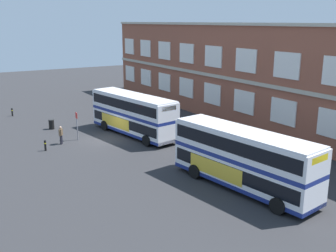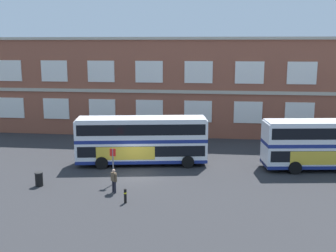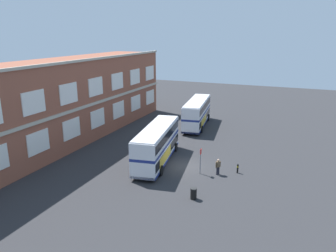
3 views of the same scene
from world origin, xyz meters
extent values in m
plane|color=#2B2B2D|center=(0.00, 2.00, 0.00)|extent=(120.00, 120.00, 0.00)
cube|color=brown|center=(-1.26, 18.00, 5.31)|extent=(48.21, 8.00, 10.61)
cube|color=#B2A893|center=(-1.26, 13.92, 5.09)|extent=(48.21, 0.16, 0.36)
cube|color=#B2A893|center=(-1.26, 13.95, 10.76)|extent=(48.21, 0.28, 0.30)
cube|color=silver|center=(-6.62, 13.94, 2.97)|extent=(3.00, 0.12, 2.34)
cube|color=silver|center=(-1.26, 13.94, 2.97)|extent=(3.00, 0.12, 2.34)
cube|color=silver|center=(4.10, 13.94, 2.97)|extent=(3.00, 0.12, 2.34)
cube|color=silver|center=(9.45, 13.94, 2.97)|extent=(3.00, 0.12, 2.34)
cube|color=silver|center=(14.81, 13.94, 2.97)|extent=(3.00, 0.12, 2.34)
cube|color=silver|center=(20.17, 13.94, 2.97)|extent=(3.00, 0.12, 2.34)
cube|color=silver|center=(-6.62, 13.94, 7.22)|extent=(3.00, 0.12, 2.34)
cube|color=silver|center=(-1.26, 13.94, 7.22)|extent=(3.00, 0.12, 2.34)
cube|color=silver|center=(4.10, 13.94, 7.22)|extent=(3.00, 0.12, 2.34)
cube|color=silver|center=(9.45, 13.94, 7.22)|extent=(3.00, 0.12, 2.34)
cube|color=silver|center=(14.81, 13.94, 7.22)|extent=(3.00, 0.12, 2.34)
cube|color=silver|center=(20.17, 13.94, 7.22)|extent=(3.00, 0.12, 2.34)
cube|color=silver|center=(-0.14, 3.27, 1.23)|extent=(11.27, 4.32, 1.75)
cube|color=black|center=(-0.14, 3.27, 1.44)|extent=(10.84, 4.29, 0.90)
cube|color=navy|center=(-0.14, 3.27, 2.25)|extent=(11.27, 4.32, 0.30)
cube|color=silver|center=(-0.14, 3.27, 3.17)|extent=(11.27, 4.32, 1.55)
cube|color=black|center=(-0.14, 3.27, 3.25)|extent=(10.84, 4.29, 0.90)
cube|color=navy|center=(-0.14, 3.27, 0.49)|extent=(11.27, 4.34, 0.28)
cube|color=silver|center=(-0.14, 3.27, 4.01)|extent=(11.04, 4.19, 0.12)
cube|color=gold|center=(-1.23, 1.78, 1.31)|extent=(4.78, 0.83, 1.10)
cube|color=yellow|center=(5.26, 4.17, 3.60)|extent=(0.33, 1.64, 0.40)
cylinder|color=black|center=(3.87, 2.65, 0.52)|extent=(1.08, 0.49, 1.04)
cylinder|color=black|center=(3.45, 5.16, 0.52)|extent=(1.08, 0.49, 1.04)
cylinder|color=black|center=(-3.18, 1.47, 0.52)|extent=(1.08, 0.49, 1.04)
cylinder|color=black|center=(-3.60, 3.98, 0.52)|extent=(1.08, 0.49, 1.04)
cube|color=silver|center=(15.53, 3.72, 1.23)|extent=(11.25, 4.06, 1.75)
cube|color=black|center=(15.53, 3.72, 1.44)|extent=(10.82, 4.04, 0.90)
cube|color=navy|center=(15.53, 3.72, 2.25)|extent=(11.25, 4.06, 0.30)
cube|color=silver|center=(15.53, 3.72, 3.17)|extent=(11.25, 4.06, 1.55)
cube|color=black|center=(15.53, 3.72, 3.25)|extent=(10.82, 4.04, 0.90)
cube|color=navy|center=(15.53, 3.72, 0.49)|extent=(11.25, 4.08, 0.28)
cube|color=silver|center=(15.53, 3.72, 4.01)|extent=(11.02, 3.93, 0.12)
cube|color=gold|center=(14.41, 2.26, 1.31)|extent=(4.80, 0.71, 1.10)
cube|color=yellow|center=(20.95, 4.48, 3.60)|extent=(0.29, 1.65, 0.40)
cylinder|color=black|center=(19.52, 2.99, 0.52)|extent=(1.07, 0.46, 1.04)
cylinder|color=black|center=(19.17, 5.52, 0.52)|extent=(1.07, 0.46, 1.04)
cylinder|color=black|center=(12.44, 1.99, 0.52)|extent=(1.07, 0.46, 1.04)
cylinder|color=black|center=(12.09, 4.52, 0.52)|extent=(1.07, 0.46, 1.04)
cylinder|color=black|center=(-0.86, -3.78, 0.42)|extent=(0.23, 0.23, 0.85)
cylinder|color=black|center=(-0.70, -3.91, 0.42)|extent=(0.23, 0.23, 0.85)
cube|color=brown|center=(-0.78, -3.85, 1.15)|extent=(0.46, 0.44, 0.60)
cylinder|color=brown|center=(-0.98, -3.68, 1.12)|extent=(0.15, 0.15, 0.57)
cylinder|color=brown|center=(-0.58, -4.01, 1.12)|extent=(0.15, 0.15, 0.57)
sphere|color=tan|center=(-0.78, -3.85, 1.59)|extent=(0.22, 0.22, 0.22)
cylinder|color=slate|center=(-1.27, -2.10, 1.35)|extent=(0.10, 0.10, 2.70)
cube|color=red|center=(-1.27, -2.12, 2.42)|extent=(0.44, 0.04, 0.56)
cylinder|color=black|center=(-6.55, -3.16, 0.47)|extent=(0.56, 0.56, 0.95)
cylinder|color=black|center=(-6.55, -3.16, 0.99)|extent=(0.60, 0.60, 0.08)
cylinder|color=black|center=(0.42, -5.62, 0.47)|extent=(0.18, 0.18, 0.95)
cylinder|color=yellow|center=(0.42, -5.62, 0.68)|extent=(0.19, 0.19, 0.08)
camera|label=1|loc=(34.53, -13.66, 11.08)|focal=42.57mm
camera|label=2|loc=(6.29, -30.54, 10.15)|focal=44.25mm
camera|label=3|loc=(-31.03, -11.04, 14.03)|focal=34.84mm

